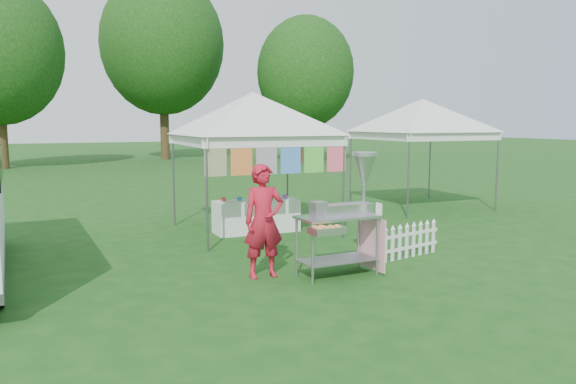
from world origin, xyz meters
name	(u,v)px	position (x,y,z in m)	size (l,w,h in m)	color
ground	(329,270)	(0.00, 0.00, 0.00)	(120.00, 120.00, 0.00)	#174614
canopy_main	(253,92)	(0.00, 3.49, 2.99)	(4.24, 4.24, 3.45)	#59595E
canopy_right	(422,99)	(5.50, 5.00, 2.99)	(4.24, 4.24, 3.45)	#59595E
tree_mid	(162,44)	(3.00, 28.00, 7.14)	(7.60, 7.60, 11.52)	#3C2C15
tree_right	(306,73)	(10.00, 22.00, 5.18)	(5.60, 5.60, 8.42)	#3C2C15
donut_cart	(349,204)	(0.16, -0.34, 1.12)	(1.36, 0.99, 1.90)	gray
vendor	(264,221)	(-1.09, 0.06, 0.87)	(0.64, 0.42, 1.74)	#B31629
picket_fence	(407,242)	(1.62, 0.17, 0.29)	(1.58, 0.40, 0.56)	white
display_table	(256,216)	(0.04, 3.44, 0.35)	(1.80, 0.70, 0.69)	white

